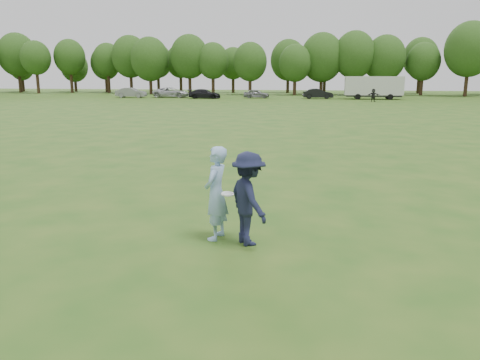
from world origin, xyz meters
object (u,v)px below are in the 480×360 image
Objects in this scene: car_b at (131,93)px; car_c at (171,92)px; defender at (249,199)px; car_d at (205,94)px; player_far_d at (373,95)px; car_e at (256,94)px; cargo_trailer at (374,87)px; car_f at (318,94)px; thrower at (216,193)px.

car_c is at bearing -82.93° from car_b.
defender is at bearing -161.05° from car_b.
car_b reaches higher than car_d.
defender is 1.16× the size of player_far_d.
car_e is at bearing -73.07° from car_d.
car_b is at bearing -10.10° from defender.
cargo_trailer is at bearing -86.72° from car_d.
defender reaches higher than car_c.
car_d is (11.69, -0.86, -0.07)m from car_b.
defender is at bearing 171.83° from car_f.
car_b is 11.72m from car_d.
defender reaches higher than car_f.
car_d is 7.76m from car_e.
defender is 60.90m from car_f.
car_f is at bearing -90.68° from car_e.
car_d is at bearing 157.67° from player_far_d.
car_b reaches higher than car_f.
defender is 64.33m from car_c.
player_far_d is 0.37× the size of car_b.
defender is at bearing -110.16° from player_far_d.
cargo_trailer reaches higher than car_e.
car_b is (-35.19, 5.34, -0.09)m from player_far_d.
car_b is at bearing -178.09° from cargo_trailer.
defender is at bearing -162.33° from car_c.
car_f is at bearing -92.55° from car_b.
car_c is (-29.26, 6.66, -0.07)m from player_far_d.
cargo_trailer is at bearing 72.65° from player_far_d.
player_far_d reaches higher than car_e.
thrower is 60.72m from car_f.
cargo_trailer is (8.87, 60.66, 0.81)m from defender.
car_d is 24.28m from cargo_trailer.
car_e is at bearing 145.19° from player_far_d.
cargo_trailer is at bearing -42.84° from defender.
player_far_d is at bearing -104.27° from car_c.
cargo_trailer reaches higher than car_b.
thrower is at bearing 171.14° from car_f.
car_f is at bearing -91.16° from car_c.
car_f reaches higher than car_d.
thrower reaches higher than car_b.
defender is 0.35× the size of car_c.
car_b is 0.97× the size of car_d.
car_f is at bearing -35.56° from defender.
car_d reaches higher than car_e.
car_b reaches higher than car_e.
car_f is 7.84m from cargo_trailer.
car_d is at bearing -156.88° from thrower.
player_far_d is (8.20, 54.12, -0.13)m from defender.
player_far_d is 0.30× the size of car_c.
car_d is 1.23× the size of car_e.
thrower reaches higher than car_d.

